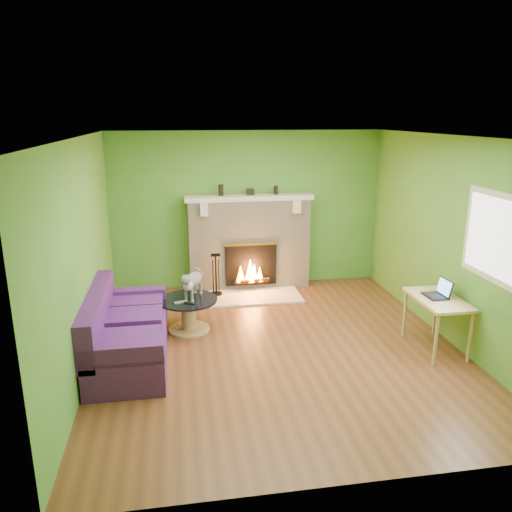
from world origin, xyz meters
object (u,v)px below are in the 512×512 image
Objects in this scene: desk at (438,304)px; sofa at (124,333)px; coffee_table at (188,312)px; cat at (193,283)px.

sofa is at bearing 174.98° from desk.
cat is at bearing 32.01° from coffee_table.
sofa is 1.20m from cat.
cat is at bearing 41.69° from sofa.
coffee_table is at bearing 42.55° from sofa.
coffee_table is 0.41m from cat.
desk is (3.03, -1.05, 0.33)m from coffee_table.
sofa reaches higher than desk.
desk is (3.81, -0.33, 0.26)m from sofa.
sofa is at bearing -137.45° from coffee_table.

